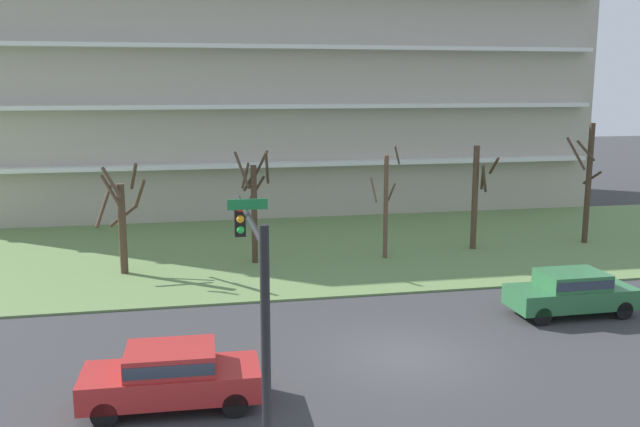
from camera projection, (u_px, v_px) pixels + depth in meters
name	position (u px, v px, depth m)	size (l,w,h in m)	color
ground	(407.00, 356.00, 20.69)	(160.00, 160.00, 0.00)	#38383A
grass_lawn_strip	(317.00, 248.00, 34.17)	(80.00, 16.00, 0.08)	#66844C
apartment_building	(277.00, 78.00, 45.92)	(39.36, 12.53, 16.93)	#B2A899
tree_far_left	(122.00, 218.00, 29.14)	(2.16, 1.89, 4.84)	#4C3828
tree_left	(254.00, 203.00, 30.87)	(1.62, 1.57, 5.16)	#423023
tree_center	(386.00, 204.00, 31.67)	(1.38, 1.35, 5.36)	brown
tree_right	(477.00, 195.00, 33.49)	(1.25, 1.75, 5.14)	#4C3828
tree_far_right	(588.00, 181.00, 34.67)	(1.57, 1.72, 6.15)	#423023
sedan_green_near_left	(571.00, 291.00, 24.27)	(4.42, 1.84, 1.57)	#2D6B3D
sedan_red_center_left	(171.00, 374.00, 17.27)	(4.45, 1.94, 1.57)	#B22828
traffic_signal_mast	(254.00, 284.00, 14.65)	(0.90, 5.71, 5.53)	black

